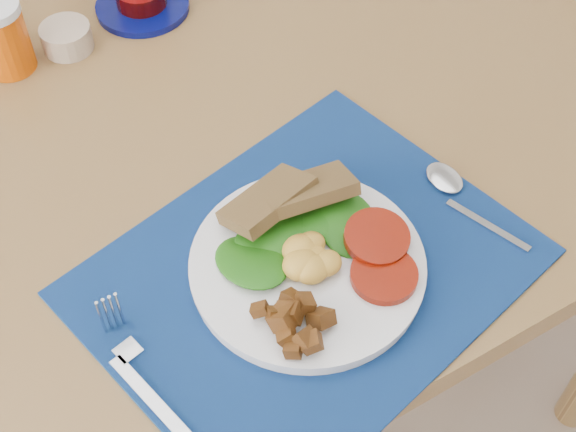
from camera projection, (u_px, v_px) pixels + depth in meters
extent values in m
cube|color=brown|center=(124.00, 152.00, 0.98)|extent=(1.40, 0.90, 0.04)
cylinder|color=brown|center=(360.00, 43.00, 1.69)|extent=(0.06, 0.06, 0.71)
cylinder|color=brown|center=(102.00, 22.00, 1.93)|extent=(0.04, 0.04, 0.45)
cylinder|color=brown|center=(117.00, 133.00, 1.70)|extent=(0.04, 0.04, 0.45)
cylinder|color=brown|center=(562.00, 103.00, 1.82)|extent=(0.03, 0.03, 0.37)
cylinder|color=brown|center=(478.00, 168.00, 1.70)|extent=(0.03, 0.03, 0.37)
cube|color=black|center=(307.00, 272.00, 0.85)|extent=(0.51, 0.44, 0.00)
cylinder|color=silver|center=(307.00, 267.00, 0.84)|extent=(0.24, 0.24, 0.02)
ellipsoid|color=gold|center=(314.00, 256.00, 0.82)|extent=(0.06, 0.05, 0.03)
cylinder|color=maroon|center=(380.00, 258.00, 0.83)|extent=(0.07, 0.07, 0.01)
ellipsoid|color=#0A3A07|center=(297.00, 232.00, 0.85)|extent=(0.13, 0.08, 0.01)
cube|color=brown|center=(288.00, 195.00, 0.86)|extent=(0.11, 0.07, 0.03)
cube|color=#B2B5BA|center=(155.00, 404.00, 0.75)|extent=(0.04, 0.13, 0.00)
cube|color=#B2B5BA|center=(119.00, 335.00, 0.80)|extent=(0.04, 0.07, 0.00)
cube|color=#B2B5BA|center=(488.00, 226.00, 0.88)|extent=(0.04, 0.10, 0.00)
ellipsoid|color=#B2B5BA|center=(444.00, 179.00, 0.92)|extent=(0.04, 0.05, 0.00)
cylinder|color=#D04D05|center=(3.00, 39.00, 1.02)|extent=(0.07, 0.07, 0.09)
cylinder|color=tan|center=(67.00, 38.00, 1.06)|extent=(0.07, 0.07, 0.03)
cylinder|color=#050A50|center=(143.00, 6.00, 1.12)|extent=(0.13, 0.13, 0.01)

